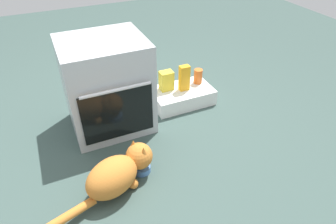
{
  "coord_description": "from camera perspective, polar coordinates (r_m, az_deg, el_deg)",
  "views": [
    {
      "loc": [
        -0.39,
        -1.54,
        1.59
      ],
      "look_at": [
        0.36,
        0.13,
        0.25
      ],
      "focal_mm": 31.59,
      "sensor_mm": 36.0,
      "label": 1
    }
  ],
  "objects": [
    {
      "name": "juice_carton",
      "position": [
        2.69,
        3.16,
        6.56
      ],
      "size": [
        0.09,
        0.06,
        0.24
      ],
      "primitive_type": "cube",
      "color": "orange",
      "rests_on": "pantry_cabinet"
    },
    {
      "name": "cat",
      "position": [
        1.98,
        -9.66,
        -11.51
      ],
      "size": [
        0.75,
        0.39,
        0.27
      ],
      "rotation": [
        0.0,
        0.0,
        0.4
      ],
      "color": "#C6752D",
      "rests_on": "ground"
    },
    {
      "name": "sauce_jar",
      "position": [
        2.83,
        5.81,
        6.88
      ],
      "size": [
        0.08,
        0.08,
        0.14
      ],
      "primitive_type": "cylinder",
      "color": "#D16023",
      "rests_on": "pantry_cabinet"
    },
    {
      "name": "pantry_cabinet",
      "position": [
        2.79,
        2.66,
        3.14
      ],
      "size": [
        0.56,
        0.35,
        0.14
      ],
      "primitive_type": "cube",
      "color": "white",
      "rests_on": "ground"
    },
    {
      "name": "ground",
      "position": [
        2.25,
        -7.16,
        -9.25
      ],
      "size": [
        8.0,
        8.0,
        0.0
      ],
      "primitive_type": "plane",
      "color": "#384C47"
    },
    {
      "name": "snack_bag",
      "position": [
        2.71,
        -0.31,
        6.06
      ],
      "size": [
        0.12,
        0.09,
        0.18
      ],
      "primitive_type": "cube",
      "color": "yellow",
      "rests_on": "pantry_cabinet"
    },
    {
      "name": "oven",
      "position": [
        2.4,
        -11.68,
        4.99
      ],
      "size": [
        0.64,
        0.6,
        0.76
      ],
      "color": "#B7BABF",
      "rests_on": "ground"
    },
    {
      "name": "food_bowl",
      "position": [
        2.15,
        -5.1,
        -10.69
      ],
      "size": [
        0.13,
        0.13,
        0.08
      ],
      "color": "#4C7AB7",
      "rests_on": "ground"
    }
  ]
}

